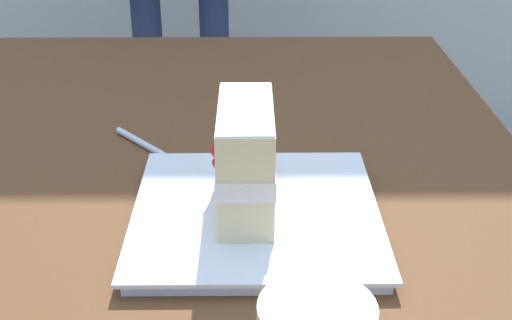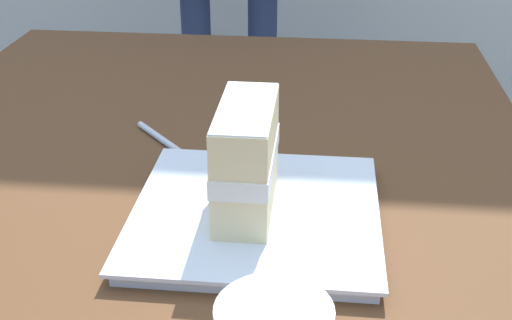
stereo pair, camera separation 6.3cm
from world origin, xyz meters
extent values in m
cylinder|color=brown|center=(-0.57, -0.34, 0.35)|extent=(0.07, 0.07, 0.69)
cylinder|color=brown|center=(-0.57, 0.34, 0.35)|extent=(0.07, 0.07, 0.69)
cube|color=brown|center=(0.00, 0.00, 0.71)|extent=(1.27, 0.80, 0.04)
cube|color=white|center=(-0.03, 0.08, 0.74)|extent=(0.23, 0.23, 0.01)
cube|color=white|center=(-0.03, 0.08, 0.74)|extent=(0.24, 0.24, 0.00)
cube|color=beige|center=(-0.03, 0.07, 0.77)|extent=(0.13, 0.05, 0.04)
cube|color=white|center=(-0.03, 0.07, 0.80)|extent=(0.13, 0.05, 0.02)
sphere|color=#B21923|center=(-0.03, 0.04, 0.80)|extent=(0.01, 0.01, 0.01)
sphere|color=#B21923|center=(-0.05, 0.05, 0.80)|extent=(0.02, 0.02, 0.02)
cube|color=beige|center=(-0.03, 0.07, 0.83)|extent=(0.13, 0.05, 0.04)
cube|color=white|center=(-0.03, 0.07, 0.85)|extent=(0.12, 0.05, 0.00)
cylinder|color=silver|center=(-0.18, -0.04, 0.73)|extent=(0.11, 0.10, 0.01)
cube|color=silver|center=(-0.12, 0.02, 0.73)|extent=(0.04, 0.04, 0.01)
cylinder|color=black|center=(0.21, 0.12, 0.81)|extent=(0.07, 0.07, 0.00)
cylinder|color=navy|center=(-1.04, -0.17, 0.39)|extent=(0.07, 0.07, 0.77)
cylinder|color=navy|center=(-1.06, -0.01, 0.39)|extent=(0.07, 0.07, 0.77)
camera|label=1|loc=(0.53, 0.08, 1.09)|focal=47.25mm
camera|label=2|loc=(0.53, 0.14, 1.09)|focal=47.25mm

